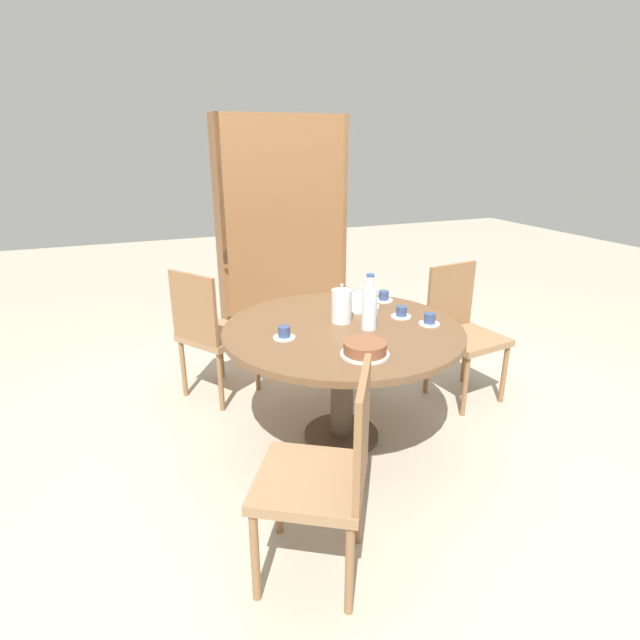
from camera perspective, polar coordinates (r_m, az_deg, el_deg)
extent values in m
plane|color=#B2A893|center=(3.11, 2.44, -13.16)|extent=(14.00, 14.00, 0.00)
cylinder|color=#473828|center=(3.10, 2.44, -12.92)|extent=(0.45, 0.45, 0.03)
cylinder|color=#473828|center=(2.93, 2.54, -7.38)|extent=(0.13, 0.13, 0.64)
cylinder|color=brown|center=(2.80, 2.64, -1.16)|extent=(1.35, 1.35, 0.04)
cylinder|color=olive|center=(2.36, -4.79, -19.20)|extent=(0.03, 0.03, 0.42)
cylinder|color=olive|center=(2.11, -7.43, -25.22)|extent=(0.03, 0.03, 0.42)
cylinder|color=olive|center=(2.31, 4.45, -20.15)|extent=(0.03, 0.03, 0.42)
cylinder|color=olive|center=(2.05, 3.39, -26.56)|extent=(0.03, 0.03, 0.42)
cube|color=#93704C|center=(2.05, -1.14, -17.92)|extent=(0.58, 0.58, 0.04)
cube|color=olive|center=(1.89, 4.84, -12.52)|extent=(0.23, 0.35, 0.45)
cylinder|color=olive|center=(3.35, 16.24, -7.31)|extent=(0.03, 0.03, 0.42)
cylinder|color=olive|center=(3.60, 20.28, -5.83)|extent=(0.03, 0.03, 0.42)
cylinder|color=olive|center=(3.58, 12.16, -5.14)|extent=(0.03, 0.03, 0.42)
cylinder|color=olive|center=(3.82, 16.22, -3.90)|extent=(0.03, 0.03, 0.42)
cube|color=#93704C|center=(3.50, 16.59, -2.08)|extent=(0.47, 0.47, 0.04)
cube|color=olive|center=(3.54, 14.71, 2.66)|extent=(0.40, 0.08, 0.45)
cylinder|color=olive|center=(3.58, -7.18, -4.88)|extent=(0.03, 0.03, 0.42)
cylinder|color=olive|center=(3.81, -11.26, -3.54)|extent=(0.03, 0.03, 0.42)
cylinder|color=olive|center=(3.34, -11.29, -6.95)|extent=(0.03, 0.03, 0.42)
cylinder|color=olive|center=(3.59, -15.35, -5.36)|extent=(0.03, 0.03, 0.42)
cube|color=#93704C|center=(3.48, -11.52, -1.70)|extent=(0.58, 0.58, 0.04)
cube|color=olive|center=(3.28, -14.26, 1.31)|extent=(0.24, 0.35, 0.45)
cube|color=brown|center=(4.54, 2.10, 10.36)|extent=(0.04, 0.28, 1.90)
cube|color=brown|center=(4.22, -11.28, 9.29)|extent=(0.04, 0.28, 1.90)
cube|color=brown|center=(4.23, -3.81, 9.63)|extent=(1.09, 0.02, 1.90)
cube|color=brown|center=(4.60, -4.06, -1.58)|extent=(1.02, 0.27, 0.04)
cube|color=brown|center=(4.42, -4.25, 5.87)|extent=(1.02, 0.27, 0.04)
cube|color=brown|center=(4.31, -4.47, 14.05)|extent=(1.02, 0.27, 0.04)
cube|color=brown|center=(4.29, -4.71, 22.24)|extent=(1.02, 0.27, 0.04)
cube|color=#28703D|center=(4.59, -0.66, 2.17)|extent=(0.44, 0.21, 0.53)
cube|color=#28703D|center=(4.42, -7.65, 1.21)|extent=(0.44, 0.21, 0.52)
cube|color=teal|center=(4.46, -0.38, 8.96)|extent=(0.39, 0.21, 0.41)
cube|color=gold|center=(4.26, -8.36, 9.01)|extent=(0.39, 0.21, 0.52)
cube|color=gold|center=(4.37, -0.97, 17.79)|extent=(0.48, 0.21, 0.51)
cube|color=#B72D28|center=(4.20, -8.19, 17.49)|extent=(0.48, 0.21, 0.51)
cylinder|color=silver|center=(2.84, 2.48, 1.60)|extent=(0.12, 0.12, 0.19)
cone|color=silver|center=(2.81, 2.52, 3.64)|extent=(0.11, 0.11, 0.02)
sphere|color=silver|center=(2.80, 2.52, 4.01)|extent=(0.02, 0.02, 0.02)
cylinder|color=silver|center=(2.74, 5.66, 1.31)|extent=(0.08, 0.08, 0.23)
cylinder|color=silver|center=(2.69, 5.77, 4.33)|extent=(0.04, 0.04, 0.07)
cylinder|color=#2D5184|center=(2.68, 5.80, 5.13)|extent=(0.04, 0.04, 0.01)
cylinder|color=silver|center=(3.12, 4.38, 1.55)|extent=(0.26, 0.26, 0.01)
cylinder|color=silver|center=(3.11, 4.40, 2.18)|extent=(0.23, 0.23, 0.06)
cylinder|color=silver|center=(2.43, 5.14, -3.90)|extent=(0.24, 0.24, 0.01)
cylinder|color=brown|center=(2.42, 5.17, -3.17)|extent=(0.21, 0.21, 0.06)
cylinder|color=white|center=(2.64, -4.11, -1.99)|extent=(0.12, 0.12, 0.01)
cylinder|color=#334775|center=(2.63, -4.12, -1.33)|extent=(0.07, 0.07, 0.06)
cylinder|color=white|center=(3.27, 7.27, 2.26)|extent=(0.12, 0.12, 0.01)
cylinder|color=#334775|center=(3.26, 7.30, 2.81)|extent=(0.07, 0.07, 0.06)
cylinder|color=white|center=(2.98, 9.26, 0.42)|extent=(0.12, 0.12, 0.01)
cylinder|color=#334775|center=(2.97, 9.30, 1.02)|extent=(0.07, 0.07, 0.06)
cylinder|color=white|center=(2.89, 12.37, -0.42)|extent=(0.12, 0.12, 0.01)
cylinder|color=#334775|center=(2.88, 12.42, 0.20)|extent=(0.07, 0.07, 0.06)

